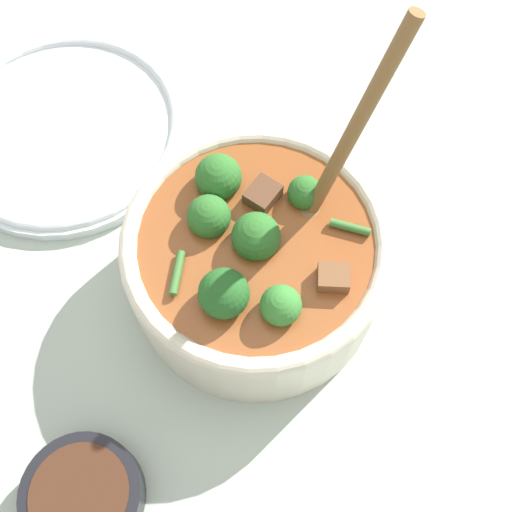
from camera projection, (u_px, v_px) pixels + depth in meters
The scene contains 4 objects.
ground_plane at pixel (256, 283), 0.61m from camera, with size 4.00×4.00×0.00m, color #ADBCAD.
stew_bowl at pixel (256, 258), 0.56m from camera, with size 0.23×0.23×0.27m.
condiment_bowl at pixel (83, 496), 0.51m from camera, with size 0.10×0.10×0.03m.
empty_plate at pixel (65, 129), 0.68m from camera, with size 0.26×0.26×0.02m.
Camera 1 is at (0.21, 0.10, 0.56)m, focal length 45.00 mm.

